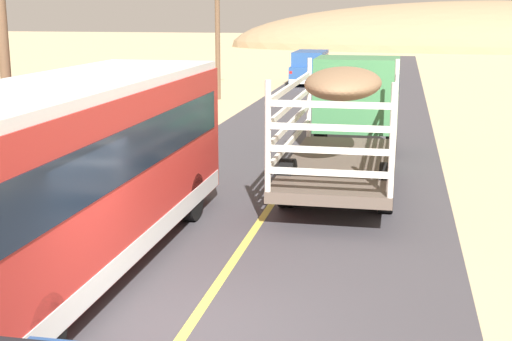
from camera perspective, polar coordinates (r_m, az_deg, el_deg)
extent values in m
plane|color=#CCB284|center=(10.14, -5.55, -12.69)|extent=(240.00, 240.00, 0.00)
cube|color=#423F44|center=(10.14, -5.55, -12.64)|extent=(8.00, 120.00, 0.02)
cube|color=#D8CC4C|center=(10.13, -5.56, -12.58)|extent=(0.16, 117.60, 0.00)
cube|color=#3F7F4C|center=(22.07, 8.12, 6.13)|extent=(2.50, 2.20, 2.20)
cube|color=#192333|center=(22.02, 8.16, 7.29)|extent=(2.53, 1.54, 0.70)
cube|color=brown|center=(16.93, 6.86, 0.35)|extent=(2.50, 6.40, 0.24)
cylinder|color=silver|center=(19.93, 4.29, 5.85)|extent=(0.12, 0.12, 2.20)
cylinder|color=silver|center=(19.78, 11.17, 5.59)|extent=(0.12, 0.12, 2.20)
cylinder|color=silver|center=(13.79, 0.95, 2.74)|extent=(0.12, 0.12, 2.20)
cylinder|color=silver|center=(13.57, 10.89, 2.34)|extent=(0.12, 0.12, 2.20)
cube|color=silver|center=(16.96, 2.83, 2.38)|extent=(0.08, 6.30, 0.12)
cube|color=silver|center=(16.77, 11.03, 2.04)|extent=(0.08, 6.30, 0.12)
cube|color=silver|center=(13.74, 5.81, -0.17)|extent=(2.40, 0.08, 0.12)
cube|color=silver|center=(16.88, 2.85, 3.85)|extent=(0.08, 6.30, 0.12)
cube|color=silver|center=(16.70, 11.10, 3.52)|extent=(0.08, 6.30, 0.12)
cube|color=silver|center=(13.65, 5.85, 1.63)|extent=(2.40, 0.08, 0.12)
cube|color=silver|center=(16.82, 2.86, 5.33)|extent=(0.08, 6.30, 0.12)
cube|color=silver|center=(16.63, 11.16, 5.01)|extent=(0.08, 6.30, 0.12)
cube|color=silver|center=(13.57, 5.90, 3.45)|extent=(2.40, 0.08, 0.12)
cube|color=silver|center=(16.77, 2.88, 6.82)|extent=(0.08, 6.30, 0.12)
cube|color=silver|center=(16.58, 11.23, 6.52)|extent=(0.08, 6.30, 0.12)
cube|color=silver|center=(13.50, 5.94, 5.29)|extent=(2.40, 0.08, 0.12)
ellipsoid|color=#8C6B4C|center=(16.62, 7.04, 6.99)|extent=(1.75, 3.84, 0.70)
cylinder|color=black|center=(22.34, 5.22, 3.04)|extent=(0.32, 1.10, 1.10)
cylinder|color=black|center=(22.21, 10.83, 2.81)|extent=(0.32, 1.10, 1.10)
cylinder|color=black|center=(15.85, 2.53, -0.99)|extent=(0.32, 1.10, 1.10)
cylinder|color=black|center=(15.67, 10.42, -1.36)|extent=(0.32, 1.10, 1.10)
cube|color=red|center=(12.08, -14.82, -0.21)|extent=(2.50, 10.00, 2.70)
cube|color=white|center=(11.85, -15.21, 6.54)|extent=(2.45, 9.80, 0.16)
cube|color=#192333|center=(11.99, -14.95, 1.99)|extent=(2.54, 9.20, 0.80)
cube|color=silver|center=(12.38, -14.51, -5.40)|extent=(2.53, 9.80, 0.36)
cylinder|color=black|center=(15.67, -12.98, -1.67)|extent=(0.30, 1.00, 1.00)
cylinder|color=black|center=(14.91, -5.25, -2.13)|extent=(0.30, 1.00, 1.00)
cylinder|color=black|center=(9.24, -17.13, -12.33)|extent=(0.30, 1.00, 1.00)
cube|color=#264C8C|center=(42.26, 4.40, 7.87)|extent=(1.90, 4.60, 0.90)
cube|color=#264C8C|center=(42.04, 4.40, 9.00)|extent=(1.75, 3.59, 0.80)
cube|color=#192333|center=(42.04, 4.40, 9.03)|extent=(1.79, 3.22, 0.44)
cube|color=silver|center=(40.10, 3.99, 7.13)|extent=(1.86, 0.20, 0.24)
cube|color=red|center=(40.11, 2.81, 7.88)|extent=(0.16, 0.06, 0.14)
cube|color=red|center=(39.89, 5.19, 7.82)|extent=(0.16, 0.06, 0.14)
cylinder|color=black|center=(43.80, 3.56, 7.66)|extent=(0.26, 0.76, 0.76)
cylinder|color=black|center=(43.60, 5.71, 7.60)|extent=(0.26, 0.76, 0.76)
cylinder|color=black|center=(40.99, 3.00, 7.31)|extent=(0.26, 0.76, 0.76)
cylinder|color=black|center=(40.78, 5.29, 7.25)|extent=(0.26, 0.76, 0.76)
cylinder|color=brown|center=(17.11, -19.69, 10.30)|extent=(0.24, 0.24, 7.63)
cylinder|color=brown|center=(34.92, -3.13, 12.98)|extent=(0.24, 0.24, 8.87)
ellipsoid|color=#997C5A|center=(83.95, 18.12, 9.28)|extent=(58.33, 21.76, 10.45)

